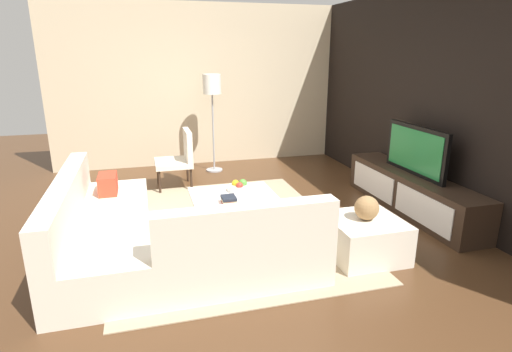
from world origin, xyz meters
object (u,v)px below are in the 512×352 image
Objects in this scene: accent_chair_near at (180,156)px; decorative_ball at (367,208)px; media_console at (411,192)px; television at (416,150)px; book_stack at (228,200)px; sectional_couch at (151,236)px; fruit_bowl at (240,187)px; ottoman at (364,238)px; floor_lamp at (212,91)px; coffee_table at (235,211)px.

decorative_ball is at bearing 23.28° from accent_chair_near.
accent_chair_near is at bearing -123.32° from media_console.
television is 2.45m from book_stack.
television reaches higher than sectional_couch.
media_console is 8.35× the size of fruit_bowl.
media_console reaches higher than ottoman.
floor_lamp reaches higher than decorative_ball.
television is 4.71× the size of decorative_ball.
floor_lamp is 2.46m from fruit_bowl.
ottoman is 0.32m from decorative_ball.
television reaches higher than ottoman.
floor_lamp reaches higher than sectional_couch.
sectional_couch is 2.76× the size of accent_chair_near.
floor_lamp reaches higher than fruit_bowl.
accent_chair_near is (-1.81, -2.76, 0.24)m from media_console.
television is at bearing 50.73° from accent_chair_near.
book_stack is at bearing -28.95° from fruit_bowl.
sectional_couch reaches higher than coffee_table.
accent_chair_near is at bearing -150.77° from ottoman.
media_console is 3.30m from sectional_couch.
ottoman is (0.95, -1.21, -0.61)m from television.
media_console is 2.30m from coffee_table.
fruit_bowl is at bearing -2.09° from floor_lamp.
television is 1.65m from ottoman.
accent_chair_near is 1.32m from floor_lamp.
coffee_table is 4.05× the size of decorative_ball.
book_stack is at bearing -87.24° from television.
accent_chair_near is at bearing -40.99° from floor_lamp.
sectional_couch reaches higher than media_console.
coffee_table is (-0.10, -2.30, -0.60)m from television.
floor_lamp reaches higher than media_console.
floor_lamp is at bearing 159.51° from sectional_couch.
coffee_table is 1.51m from ottoman.
sectional_couch is 2.47× the size of coffee_table.
sectional_couch reaches higher than fruit_bowl.
media_console is 1.54m from ottoman.
television is 2.24m from fruit_bowl.
television is at bearing 92.76° from book_stack.
media_console reaches higher than book_stack.
sectional_couch is at bearing -53.08° from fruit_bowl.
fruit_bowl is 1.58m from decorative_ball.
floor_lamp is at bearing 173.53° from book_stack.
television reaches higher than book_stack.
decorative_ball is at bearing -51.73° from television.
television is 1.16× the size of coffee_table.
media_console is 1.43× the size of floor_lamp.
sectional_couch is at bearing -57.27° from coffee_table.
television is 1.62× the size of ottoman.
sectional_couch reaches higher than book_stack.
fruit_bowl is (1.53, 0.56, -0.06)m from accent_chair_near.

